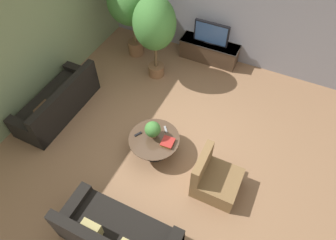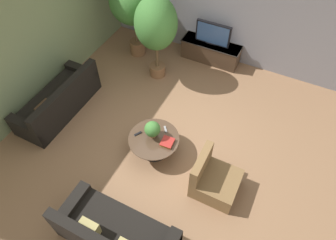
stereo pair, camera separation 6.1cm
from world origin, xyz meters
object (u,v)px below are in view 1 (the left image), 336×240
media_console (209,51)px  couch_by_wall (58,103)px  armchair_wicker (215,180)px  potted_palm_corner (155,26)px  television (211,33)px  potted_palm_tall (132,4)px  potted_plant_tabletop (153,130)px  couch_near_entry (118,236)px  coffee_table (154,142)px

media_console → couch_by_wall: couch_by_wall is taller
armchair_wicker → potted_palm_corner: potted_palm_corner is taller
armchair_wicker → television: bearing=22.2°
potted_palm_tall → potted_plant_tabletop: potted_palm_tall is taller
television → potted_palm_corner: potted_palm_corner is taller
potted_palm_tall → couch_near_entry: bearing=-63.6°
coffee_table → couch_near_entry: (0.31, -1.88, -0.02)m
coffee_table → potted_palm_tall: potted_palm_tall is taller
potted_plant_tabletop → media_console: bearing=90.3°
television → armchair_wicker: (1.43, -3.49, -0.54)m
couch_near_entry → potted_palm_corner: size_ratio=0.93×
potted_palm_tall → potted_plant_tabletop: bearing=-54.0°
television → couch_near_entry: 5.17m
television → couch_near_entry: bearing=-85.9°
television → potted_palm_corner: 1.62m
coffee_table → potted_plant_tabletop: size_ratio=2.66×
coffee_table → potted_palm_corner: bearing=116.3°
coffee_table → television: bearing=91.1°
media_console → armchair_wicker: (1.43, -3.49, -0.00)m
couch_near_entry → potted_plant_tabletop: 1.99m
media_console → potted_palm_tall: bearing=-162.0°
couch_by_wall → television: bearing=143.5°
media_console → coffee_table: 3.25m
couch_by_wall → potted_palm_tall: (0.51, 2.61, 1.16)m
potted_palm_corner → potted_plant_tabletop: potted_palm_corner is taller
coffee_table → armchair_wicker: size_ratio=1.18×
media_console → couch_by_wall: size_ratio=0.74×
potted_palm_tall → potted_palm_corner: bearing=-30.9°
couch_by_wall → couch_near_entry: bearing=55.1°
television → couch_near_entry: size_ratio=0.46×
television → potted_plant_tabletop: 3.21m
television → media_console: bearing=90.0°
couch_by_wall → couch_near_entry: (2.75, -1.92, -0.00)m
potted_palm_corner → potted_plant_tabletop: (1.00, -2.07, -0.78)m
potted_plant_tabletop → couch_near_entry: bearing=-79.6°
media_console → couch_near_entry: size_ratio=0.79×
television → potted_plant_tabletop: size_ratio=2.36×
television → armchair_wicker: size_ratio=1.04×
couch_by_wall → potted_palm_tall: size_ratio=1.01×
potted_palm_tall → couch_by_wall: bearing=-101.0°
coffee_table → potted_palm_corner: potted_palm_corner is taller
coffee_table → potted_plant_tabletop: 0.35m
media_console → coffee_table: media_console is taller
media_console → potted_palm_corner: size_ratio=0.73×
potted_palm_corner → television: bearing=49.3°
armchair_wicker → potted_palm_tall: size_ratio=0.42×
couch_by_wall → potted_palm_corner: potted_palm_corner is taller
potted_palm_tall → potted_plant_tabletop: (1.89, -2.60, -0.80)m
armchair_wicker → potted_plant_tabletop: (-1.41, 0.28, 0.37)m
coffee_table → couch_near_entry: bearing=-80.7°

